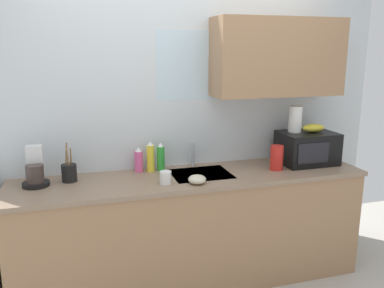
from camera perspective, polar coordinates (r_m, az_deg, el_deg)
The scene contains 14 objects.
kitchen_wall_assembly at distance 3.33m, azimuth 0.96°, elevation 4.83°, with size 3.52×0.42×2.50m.
counter_unit at distance 3.27m, azimuth 0.02°, elevation -11.92°, with size 2.75×0.63×0.90m.
sink_faucet at distance 3.32m, azimuth 0.12°, elevation -1.54°, with size 0.03×0.03×0.20m, color #B2B5BA.
microwave at distance 3.54m, azimuth 16.12°, elevation -0.54°, with size 0.46×0.35×0.27m.
banana_bunch at distance 3.53m, azimuth 16.97°, elevation 2.21°, with size 0.20×0.11×0.07m, color gold.
paper_towel_roll at distance 3.48m, azimuth 14.53°, elevation 3.46°, with size 0.11×0.11×0.22m, color white.
coffee_maker at distance 3.07m, azimuth -21.48°, elevation -3.59°, with size 0.19×0.21×0.28m.
dish_soap_bottle_green at distance 3.22m, azimuth -4.49°, elevation -1.89°, with size 0.06×0.06×0.23m.
dish_soap_bottle_yellow at distance 3.19m, azimuth -5.96°, elevation -1.88°, with size 0.06×0.06×0.25m.
dish_soap_bottle_pink at distance 3.20m, azimuth -7.62°, elevation -2.31°, with size 0.07×0.07×0.20m.
cereal_canister at distance 3.29m, azimuth 12.00°, elevation -1.93°, with size 0.10×0.10×0.20m, color red.
mug_white at distance 2.90m, azimuth -3.79°, elevation -4.82°, with size 0.08×0.08×0.10m, color white.
utensil_crock at distance 3.08m, azimuth -17.14°, elevation -3.88°, with size 0.11×0.11×0.30m.
small_bowl at distance 2.90m, azimuth 0.73°, elevation -5.08°, with size 0.13×0.13×0.07m, color beige.
Camera 1 is at (-0.85, -2.83, 1.84)m, focal length 37.33 mm.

